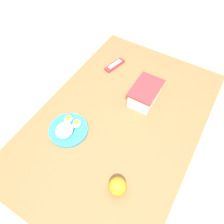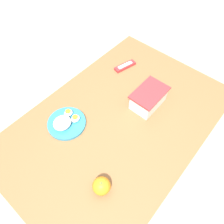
{
  "view_description": "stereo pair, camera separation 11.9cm",
  "coord_description": "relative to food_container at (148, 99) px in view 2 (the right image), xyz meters",
  "views": [
    {
      "loc": [
        0.58,
        0.31,
        1.77
      ],
      "look_at": [
        -0.01,
        -0.05,
        0.8
      ],
      "focal_mm": 35.0,
      "sensor_mm": 36.0,
      "label": 1
    },
    {
      "loc": [
        0.52,
        0.4,
        1.77
      ],
      "look_at": [
        -0.01,
        -0.05,
        0.8
      ],
      "focal_mm": 35.0,
      "sensor_mm": 36.0,
      "label": 2
    }
  ],
  "objects": [
    {
      "name": "table",
      "position": [
        0.2,
        -0.06,
        -0.15
      ],
      "size": [
        1.28,
        0.84,
        0.77
      ],
      "color": "brown",
      "rests_on": "ground_plane"
    },
    {
      "name": "ground_plane",
      "position": [
        0.2,
        -0.06,
        -0.81
      ],
      "size": [
        10.0,
        10.0,
        0.0
      ],
      "primitive_type": "plane",
      "color": "#B2A899"
    },
    {
      "name": "rice_plate",
      "position": [
        0.4,
        -0.25,
        -0.03
      ],
      "size": [
        0.21,
        0.21,
        0.07
      ],
      "color": "teal",
      "rests_on": "table"
    },
    {
      "name": "food_container",
      "position": [
        0.0,
        0.0,
        0.0
      ],
      "size": [
        0.21,
        0.14,
        0.11
      ],
      "color": "white",
      "rests_on": "table"
    },
    {
      "name": "orange_fruit",
      "position": [
        0.53,
        0.13,
        -0.01
      ],
      "size": [
        0.08,
        0.08,
        0.08
      ],
      "color": "orange",
      "rests_on": "table"
    },
    {
      "name": "candy_bar",
      "position": [
        -0.15,
        -0.29,
        -0.04
      ],
      "size": [
        0.15,
        0.08,
        0.02
      ],
      "color": "#B7282D",
      "rests_on": "table"
    }
  ]
}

